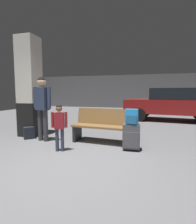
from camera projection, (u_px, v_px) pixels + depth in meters
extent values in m
cube|color=slate|center=(114.00, 128.00, 7.04)|extent=(18.00, 18.00, 0.10)
cube|color=#565658|center=(134.00, 92.00, 15.36)|extent=(18.00, 0.12, 2.80)
cube|color=black|center=(31.00, 119.00, 5.58)|extent=(0.57, 0.57, 1.00)
cube|color=silver|center=(29.00, 70.00, 5.42)|extent=(0.56, 0.56, 1.95)
cube|color=brown|center=(102.00, 127.00, 4.68)|extent=(1.63, 0.58, 0.05)
cube|color=brown|center=(105.00, 116.00, 4.88)|extent=(1.60, 0.26, 0.42)
cube|color=black|center=(77.00, 133.00, 4.96)|extent=(0.12, 0.41, 0.41)
cube|color=black|center=(130.00, 138.00, 4.44)|extent=(0.12, 0.41, 0.41)
cube|color=#4C4C51|center=(131.00, 136.00, 4.11)|extent=(0.39, 0.22, 0.56)
cube|color=#4C4C51|center=(131.00, 140.00, 4.01)|extent=(0.34, 0.04, 0.36)
cube|color=#A5A5AA|center=(132.00, 124.00, 4.16)|extent=(0.14, 0.03, 0.02)
cylinder|color=black|center=(124.00, 148.00, 4.26)|extent=(0.02, 0.04, 0.04)
cylinder|color=black|center=(138.00, 149.00, 4.19)|extent=(0.02, 0.04, 0.04)
cube|color=#268CD8|center=(132.00, 117.00, 4.07)|extent=(0.28, 0.17, 0.34)
cube|color=#23608E|center=(131.00, 120.00, 3.98)|extent=(0.23, 0.04, 0.19)
cylinder|color=black|center=(132.00, 110.00, 4.05)|extent=(0.06, 0.03, 0.02)
cylinder|color=#33384C|center=(62.00, 140.00, 4.07)|extent=(0.08, 0.08, 0.51)
cylinder|color=#33384C|center=(57.00, 140.00, 4.07)|extent=(0.08, 0.08, 0.51)
cube|color=maroon|center=(59.00, 121.00, 4.03)|extent=(0.24, 0.18, 0.36)
cylinder|color=maroon|center=(66.00, 120.00, 4.03)|extent=(0.06, 0.06, 0.34)
cylinder|color=maroon|center=(52.00, 120.00, 4.02)|extent=(0.06, 0.06, 0.34)
sphere|color=brown|center=(59.00, 108.00, 4.00)|extent=(0.14, 0.14, 0.14)
sphere|color=black|center=(59.00, 107.00, 3.99)|extent=(0.13, 0.13, 0.13)
cylinder|color=#E5D84C|center=(57.00, 119.00, 4.13)|extent=(0.06, 0.06, 0.10)
cylinder|color=red|center=(57.00, 116.00, 4.12)|extent=(0.01, 0.01, 0.06)
cylinder|color=#38383D|center=(46.00, 126.00, 4.89)|extent=(0.13, 0.13, 0.84)
cylinder|color=#38383D|center=(40.00, 125.00, 4.98)|extent=(0.13, 0.13, 0.84)
cube|color=#2D3851|center=(42.00, 99.00, 4.86)|extent=(0.38, 0.27, 0.60)
cylinder|color=#2D3851|center=(49.00, 98.00, 4.75)|extent=(0.10, 0.10, 0.57)
cylinder|color=#2D3851|center=(35.00, 98.00, 4.97)|extent=(0.10, 0.10, 0.57)
sphere|color=tan|center=(42.00, 82.00, 4.82)|extent=(0.24, 0.24, 0.24)
sphere|color=black|center=(41.00, 81.00, 4.81)|extent=(0.22, 0.22, 0.22)
cube|color=#1E232D|center=(29.00, 133.00, 5.17)|extent=(0.31, 0.31, 0.34)
cube|color=#333842|center=(29.00, 134.00, 5.25)|extent=(0.18, 0.18, 0.19)
cylinder|color=black|center=(29.00, 127.00, 5.15)|extent=(0.06, 0.06, 0.02)
cube|color=maroon|center=(171.00, 106.00, 8.50)|extent=(4.26, 2.14, 0.64)
cube|color=black|center=(175.00, 94.00, 8.38)|extent=(2.26, 1.76, 0.52)
cylinder|color=black|center=(139.00, 115.00, 8.30)|extent=(0.62, 0.26, 0.60)
cylinder|color=black|center=(144.00, 112.00, 9.77)|extent=(0.62, 0.26, 0.60)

